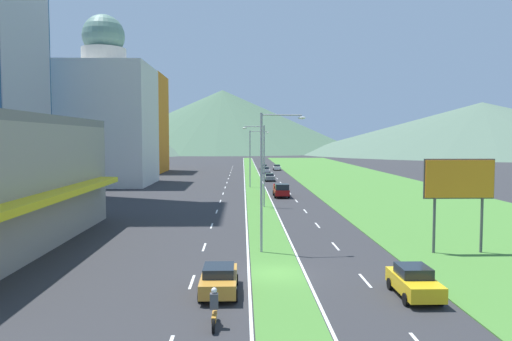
# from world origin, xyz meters

# --- Properties ---
(ground_plane) EXTENTS (600.00, 600.00, 0.00)m
(ground_plane) POSITION_xyz_m (0.00, 0.00, 0.00)
(ground_plane) COLOR #2D2D30
(grass_median) EXTENTS (3.20, 240.00, 0.06)m
(grass_median) POSITION_xyz_m (0.00, 60.00, 0.03)
(grass_median) COLOR #477F33
(grass_median) RESTS_ON ground_plane
(grass_verge_right) EXTENTS (24.00, 240.00, 0.06)m
(grass_verge_right) POSITION_xyz_m (20.60, 60.00, 0.03)
(grass_verge_right) COLOR #477F33
(grass_verge_right) RESTS_ON ground_plane
(lane_dash_left_2) EXTENTS (0.16, 2.80, 0.01)m
(lane_dash_left_2) POSITION_xyz_m (-5.10, -1.55, 0.01)
(lane_dash_left_2) COLOR silver
(lane_dash_left_2) RESTS_ON ground_plane
(lane_dash_left_3) EXTENTS (0.16, 2.80, 0.01)m
(lane_dash_left_3) POSITION_xyz_m (-5.10, 7.67, 0.01)
(lane_dash_left_3) COLOR silver
(lane_dash_left_3) RESTS_ON ground_plane
(lane_dash_left_4) EXTENTS (0.16, 2.80, 0.01)m
(lane_dash_left_4) POSITION_xyz_m (-5.10, 16.90, 0.01)
(lane_dash_left_4) COLOR silver
(lane_dash_left_4) RESTS_ON ground_plane
(lane_dash_left_5) EXTENTS (0.16, 2.80, 0.01)m
(lane_dash_left_5) POSITION_xyz_m (-5.10, 26.12, 0.01)
(lane_dash_left_5) COLOR silver
(lane_dash_left_5) RESTS_ON ground_plane
(lane_dash_left_6) EXTENTS (0.16, 2.80, 0.01)m
(lane_dash_left_6) POSITION_xyz_m (-5.10, 35.35, 0.01)
(lane_dash_left_6) COLOR silver
(lane_dash_left_6) RESTS_ON ground_plane
(lane_dash_left_7) EXTENTS (0.16, 2.80, 0.01)m
(lane_dash_left_7) POSITION_xyz_m (-5.10, 44.57, 0.01)
(lane_dash_left_7) COLOR silver
(lane_dash_left_7) RESTS_ON ground_plane
(lane_dash_left_8) EXTENTS (0.16, 2.80, 0.01)m
(lane_dash_left_8) POSITION_xyz_m (-5.10, 53.80, 0.01)
(lane_dash_left_8) COLOR silver
(lane_dash_left_8) RESTS_ON ground_plane
(lane_dash_left_9) EXTENTS (0.16, 2.80, 0.01)m
(lane_dash_left_9) POSITION_xyz_m (-5.10, 63.02, 0.01)
(lane_dash_left_9) COLOR silver
(lane_dash_left_9) RESTS_ON ground_plane
(lane_dash_left_10) EXTENTS (0.16, 2.80, 0.01)m
(lane_dash_left_10) POSITION_xyz_m (-5.10, 72.25, 0.01)
(lane_dash_left_10) COLOR silver
(lane_dash_left_10) RESTS_ON ground_plane
(lane_dash_left_11) EXTENTS (0.16, 2.80, 0.01)m
(lane_dash_left_11) POSITION_xyz_m (-5.10, 81.47, 0.01)
(lane_dash_left_11) COLOR silver
(lane_dash_left_11) RESTS_ON ground_plane
(lane_dash_left_12) EXTENTS (0.16, 2.80, 0.01)m
(lane_dash_left_12) POSITION_xyz_m (-5.10, 90.70, 0.01)
(lane_dash_left_12) COLOR silver
(lane_dash_left_12) RESTS_ON ground_plane
(lane_dash_left_13) EXTENTS (0.16, 2.80, 0.01)m
(lane_dash_left_13) POSITION_xyz_m (-5.10, 99.92, 0.01)
(lane_dash_left_13) COLOR silver
(lane_dash_left_13) RESTS_ON ground_plane
(lane_dash_left_14) EXTENTS (0.16, 2.80, 0.01)m
(lane_dash_left_14) POSITION_xyz_m (-5.10, 109.15, 0.01)
(lane_dash_left_14) COLOR silver
(lane_dash_left_14) RESTS_ON ground_plane
(lane_dash_left_15) EXTENTS (0.16, 2.80, 0.01)m
(lane_dash_left_15) POSITION_xyz_m (-5.10, 118.37, 0.01)
(lane_dash_left_15) COLOR silver
(lane_dash_left_15) RESTS_ON ground_plane
(lane_dash_right_2) EXTENTS (0.16, 2.80, 0.01)m
(lane_dash_right_2) POSITION_xyz_m (5.10, -1.55, 0.01)
(lane_dash_right_2) COLOR silver
(lane_dash_right_2) RESTS_ON ground_plane
(lane_dash_right_3) EXTENTS (0.16, 2.80, 0.01)m
(lane_dash_right_3) POSITION_xyz_m (5.10, 7.67, 0.01)
(lane_dash_right_3) COLOR silver
(lane_dash_right_3) RESTS_ON ground_plane
(lane_dash_right_4) EXTENTS (0.16, 2.80, 0.01)m
(lane_dash_right_4) POSITION_xyz_m (5.10, 16.90, 0.01)
(lane_dash_right_4) COLOR silver
(lane_dash_right_4) RESTS_ON ground_plane
(lane_dash_right_5) EXTENTS (0.16, 2.80, 0.01)m
(lane_dash_right_5) POSITION_xyz_m (5.10, 26.12, 0.01)
(lane_dash_right_5) COLOR silver
(lane_dash_right_5) RESTS_ON ground_plane
(lane_dash_right_6) EXTENTS (0.16, 2.80, 0.01)m
(lane_dash_right_6) POSITION_xyz_m (5.10, 35.35, 0.01)
(lane_dash_right_6) COLOR silver
(lane_dash_right_6) RESTS_ON ground_plane
(lane_dash_right_7) EXTENTS (0.16, 2.80, 0.01)m
(lane_dash_right_7) POSITION_xyz_m (5.10, 44.57, 0.01)
(lane_dash_right_7) COLOR silver
(lane_dash_right_7) RESTS_ON ground_plane
(lane_dash_right_8) EXTENTS (0.16, 2.80, 0.01)m
(lane_dash_right_8) POSITION_xyz_m (5.10, 53.80, 0.01)
(lane_dash_right_8) COLOR silver
(lane_dash_right_8) RESTS_ON ground_plane
(lane_dash_right_9) EXTENTS (0.16, 2.80, 0.01)m
(lane_dash_right_9) POSITION_xyz_m (5.10, 63.02, 0.01)
(lane_dash_right_9) COLOR silver
(lane_dash_right_9) RESTS_ON ground_plane
(lane_dash_right_10) EXTENTS (0.16, 2.80, 0.01)m
(lane_dash_right_10) POSITION_xyz_m (5.10, 72.25, 0.01)
(lane_dash_right_10) COLOR silver
(lane_dash_right_10) RESTS_ON ground_plane
(lane_dash_right_11) EXTENTS (0.16, 2.80, 0.01)m
(lane_dash_right_11) POSITION_xyz_m (5.10, 81.47, 0.01)
(lane_dash_right_11) COLOR silver
(lane_dash_right_11) RESTS_ON ground_plane
(lane_dash_right_12) EXTENTS (0.16, 2.80, 0.01)m
(lane_dash_right_12) POSITION_xyz_m (5.10, 90.70, 0.01)
(lane_dash_right_12) COLOR silver
(lane_dash_right_12) RESTS_ON ground_plane
(lane_dash_right_13) EXTENTS (0.16, 2.80, 0.01)m
(lane_dash_right_13) POSITION_xyz_m (5.10, 99.92, 0.01)
(lane_dash_right_13) COLOR silver
(lane_dash_right_13) RESTS_ON ground_plane
(lane_dash_right_14) EXTENTS (0.16, 2.80, 0.01)m
(lane_dash_right_14) POSITION_xyz_m (5.10, 109.15, 0.01)
(lane_dash_right_14) COLOR silver
(lane_dash_right_14) RESTS_ON ground_plane
(lane_dash_right_15) EXTENTS (0.16, 2.80, 0.01)m
(lane_dash_right_15) POSITION_xyz_m (5.10, 118.37, 0.01)
(lane_dash_right_15) COLOR silver
(lane_dash_right_15) RESTS_ON ground_plane
(edge_line_median_left) EXTENTS (0.16, 240.00, 0.01)m
(edge_line_median_left) POSITION_xyz_m (-1.75, 60.00, 0.01)
(edge_line_median_left) COLOR silver
(edge_line_median_left) RESTS_ON ground_plane
(edge_line_median_right) EXTENTS (0.16, 240.00, 0.01)m
(edge_line_median_right) POSITION_xyz_m (1.75, 60.00, 0.01)
(edge_line_median_right) COLOR silver
(edge_line_median_right) RESTS_ON ground_plane
(domed_building) EXTENTS (16.50, 16.50, 30.45)m
(domed_building) POSITION_xyz_m (-26.98, 60.11, 12.13)
(domed_building) COLOR silver
(domed_building) RESTS_ON ground_plane
(midrise_colored) EXTENTS (15.66, 15.66, 23.96)m
(midrise_colored) POSITION_xyz_m (-29.39, 93.02, 11.98)
(midrise_colored) COLOR orange
(midrise_colored) RESTS_ON ground_plane
(hill_far_left) EXTENTS (122.44, 122.44, 32.19)m
(hill_far_left) POSITION_xyz_m (-89.69, 221.09, 16.10)
(hill_far_left) COLOR #516B56
(hill_far_left) RESTS_ON ground_plane
(hill_far_center) EXTENTS (176.75, 176.75, 39.37)m
(hill_far_center) POSITION_xyz_m (-15.01, 288.74, 19.68)
(hill_far_center) COLOR #47664C
(hill_far_center) RESTS_ON ground_plane
(hill_far_right) EXTENTS (206.18, 206.18, 27.97)m
(hill_far_right) POSITION_xyz_m (128.18, 235.06, 13.99)
(hill_far_right) COLOR #516B56
(hill_far_right) RESTS_ON ground_plane
(street_lamp_near) EXTENTS (3.32, 0.46, 10.23)m
(street_lamp_near) POSITION_xyz_m (-0.41, 5.74, 5.87)
(street_lamp_near) COLOR #99999E
(street_lamp_near) RESTS_ON ground_plane
(street_lamp_mid) EXTENTS (2.73, 0.45, 9.97)m
(street_lamp_mid) POSITION_xyz_m (0.22, 29.65, 5.67)
(street_lamp_mid) COLOR #99999E
(street_lamp_mid) RESTS_ON ground_plane
(street_lamp_far) EXTENTS (3.39, 0.32, 9.71)m
(street_lamp_far) POSITION_xyz_m (-0.49, 53.54, 5.61)
(street_lamp_far) COLOR #99999E
(street_lamp_far) RESTS_ON ground_plane
(billboard_roadside) EXTENTS (5.19, 0.28, 6.92)m
(billboard_roadside) POSITION_xyz_m (13.55, 5.07, 5.16)
(billboard_roadside) COLOR #4C4C51
(billboard_roadside) RESTS_ON ground_plane
(car_0) EXTENTS (1.99, 4.18, 1.49)m
(car_0) POSITION_xyz_m (3.39, 88.14, 0.75)
(car_0) COLOR #B2B2B7
(car_0) RESTS_ON ground_plane
(car_1) EXTENTS (2.04, 4.56, 1.56)m
(car_1) POSITION_xyz_m (-3.41, -3.73, 0.80)
(car_1) COLOR #C6842D
(car_1) RESTS_ON ground_plane
(car_2) EXTENTS (1.96, 4.42, 1.48)m
(car_2) POSITION_xyz_m (3.19, 66.56, 0.76)
(car_2) COLOR slate
(car_2) RESTS_ON ground_plane
(car_3) EXTENTS (1.93, 4.20, 1.56)m
(car_3) POSITION_xyz_m (3.40, 98.76, 0.79)
(car_3) COLOR #B2B2B7
(car_3) RESTS_ON ground_plane
(car_4) EXTENTS (1.95, 4.20, 1.50)m
(car_4) POSITION_xyz_m (6.92, 99.11, 0.76)
(car_4) COLOR silver
(car_4) RESTS_ON ground_plane
(car_5) EXTENTS (1.97, 4.30, 1.63)m
(car_5) POSITION_xyz_m (6.94, -4.57, 0.82)
(car_5) COLOR yellow
(car_5) RESTS_ON ground_plane
(pickup_truck_0) EXTENTS (2.18, 5.40, 2.00)m
(pickup_truck_0) POSITION_xyz_m (3.40, 39.77, 0.98)
(pickup_truck_0) COLOR maroon
(pickup_truck_0) RESTS_ON ground_plane
(motorcycle_rider) EXTENTS (0.36, 2.00, 1.80)m
(motorcycle_rider) POSITION_xyz_m (-3.40, -8.48, 0.75)
(motorcycle_rider) COLOR black
(motorcycle_rider) RESTS_ON ground_plane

